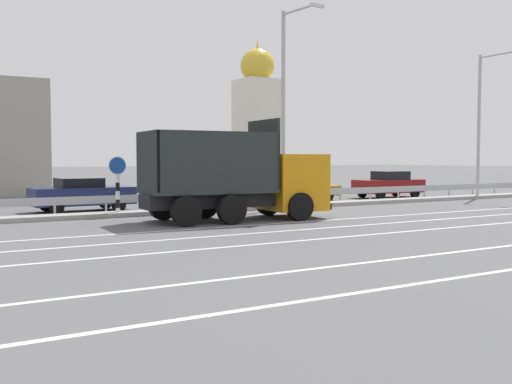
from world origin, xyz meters
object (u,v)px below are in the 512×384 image
street_lamp_2 (286,99)px  church_tower (257,118)px  dump_truck (255,185)px  parked_car_3 (82,194)px  median_road_sign (118,185)px  parked_car_4 (210,191)px  street_lamp_3 (482,118)px  parked_car_5 (298,189)px  parked_car_6 (389,184)px

street_lamp_2 → church_tower: church_tower is taller
dump_truck → parked_car_3: (-4.73, 6.73, -0.55)m
church_tower → median_road_sign: bearing=-130.8°
parked_car_4 → street_lamp_2: bearing=30.1°
dump_truck → median_road_sign: 5.54m
street_lamp_3 → median_road_sign: bearing=179.2°
parked_car_5 → median_road_sign: bearing=107.2°
street_lamp_2 → church_tower: size_ratio=0.66×
dump_truck → parked_car_5: bearing=139.3°
dump_truck → parked_car_3: size_ratio=1.65×
parked_car_3 → parked_car_6: size_ratio=1.00×
median_road_sign → parked_car_4: (5.63, 3.10, -0.54)m
street_lamp_2 → street_lamp_3: (13.60, 0.02, -0.37)m
parked_car_4 → church_tower: size_ratio=0.35×
street_lamp_3 → parked_car_6: 6.47m
median_road_sign → parked_car_4: size_ratio=0.50×
median_road_sign → street_lamp_2: street_lamp_2 is taller
parked_car_3 → parked_car_5: 11.58m
street_lamp_3 → parked_car_5: 11.69m
street_lamp_2 → church_tower: 29.49m
parked_car_6 → church_tower: bearing=-9.6°
parked_car_3 → median_road_sign: bearing=9.9°
median_road_sign → street_lamp_2: 8.67m
street_lamp_2 → parked_car_4: size_ratio=1.90×
median_road_sign → street_lamp_3: (21.40, -0.30, 3.41)m
street_lamp_2 → street_lamp_3: 13.60m
parked_car_4 → parked_car_5: 5.35m
median_road_sign → church_tower: bearing=49.2°
dump_truck → street_lamp_3: 17.93m
dump_truck → church_tower: size_ratio=0.52×
parked_car_6 → street_lamp_2: bearing=111.1°
parked_car_6 → church_tower: church_tower is taller
dump_truck → parked_car_3: 8.24m
median_road_sign → parked_car_3: median_road_sign is taller
median_road_sign → street_lamp_3: size_ratio=0.29×
median_road_sign → church_tower: church_tower is taller
street_lamp_3 → parked_car_3: 22.60m
parked_car_3 → church_tower: (22.61, 22.47, 5.44)m
street_lamp_2 → median_road_sign: bearing=177.6°
dump_truck → parked_car_6: (13.29, 6.73, -0.52)m
parked_car_3 → church_tower: church_tower is taller
street_lamp_3 → parked_car_6: bearing=140.2°
median_road_sign → street_lamp_3: street_lamp_3 is taller
median_road_sign → dump_truck: bearing=-42.0°
parked_car_5 → church_tower: size_ratio=0.34×
median_road_sign → street_lamp_2: (7.80, -0.32, 3.77)m
dump_truck → church_tower: 34.59m
dump_truck → church_tower: (17.88, 29.20, 4.89)m
street_lamp_2 → parked_car_6: (9.61, 3.34, -4.23)m
parked_car_4 → church_tower: (16.38, 22.40, 5.49)m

